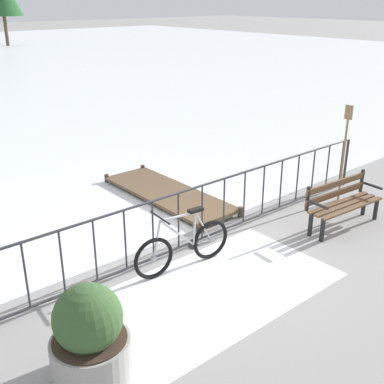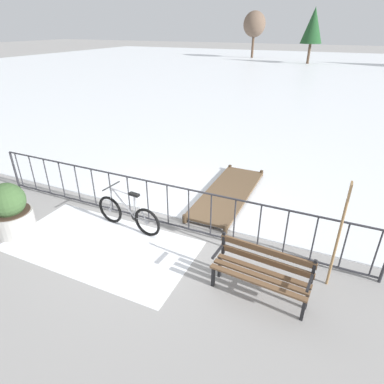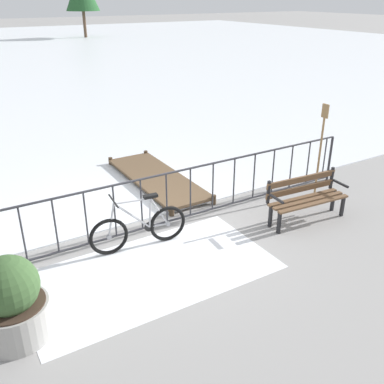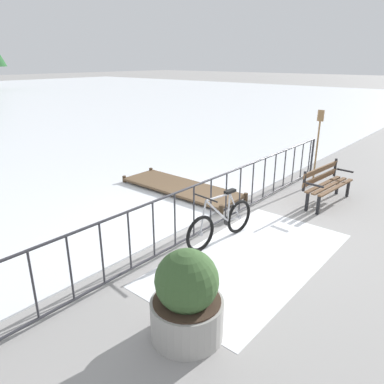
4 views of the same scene
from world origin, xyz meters
TOP-DOWN VIEW (x-y plane):
  - ground_plane at (0.00, 0.00)m, footprint 160.00×160.00m
  - snow_patch at (-0.68, -1.20)m, footprint 3.88×2.03m
  - railing_fence at (0.00, 0.00)m, footprint 9.06×0.06m
  - bicycle_near_railing at (-0.51, -0.43)m, footprint 1.71×0.52m
  - park_bench at (2.62, -1.14)m, footprint 1.63×0.61m
  - planter_with_shrub at (-2.75, -1.56)m, footprint 0.88×0.88m
  - oar_upright at (3.66, -0.43)m, footprint 0.04×0.16m
  - wooden_dock at (1.01, 1.92)m, footprint 1.10×3.33m

SIDE VIEW (x-z plane):
  - ground_plane at x=0.00m, z-range 0.00..0.00m
  - snow_patch at x=-0.68m, z-range 0.00..0.01m
  - wooden_dock at x=1.01m, z-range 0.02..0.22m
  - bicycle_near_railing at x=-0.51m, z-range -0.12..0.86m
  - park_bench at x=2.62m, z-range 0.07..0.96m
  - planter_with_shrub at x=-2.75m, z-range -0.05..1.10m
  - railing_fence at x=0.00m, z-range 0.02..1.09m
  - oar_upright at x=3.66m, z-range 0.15..2.13m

